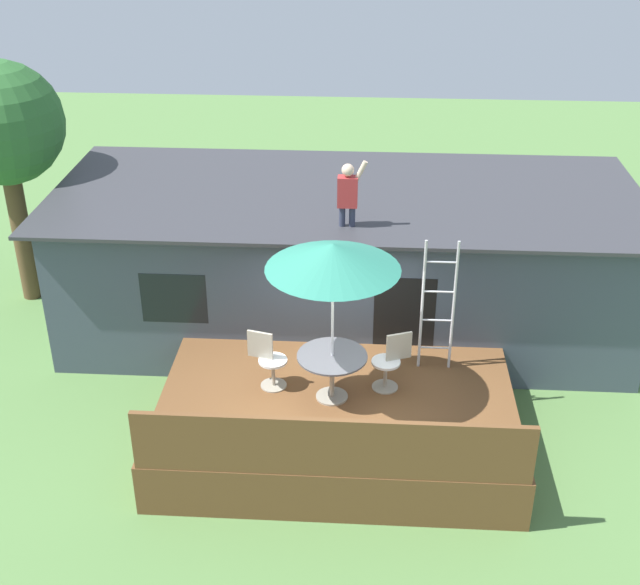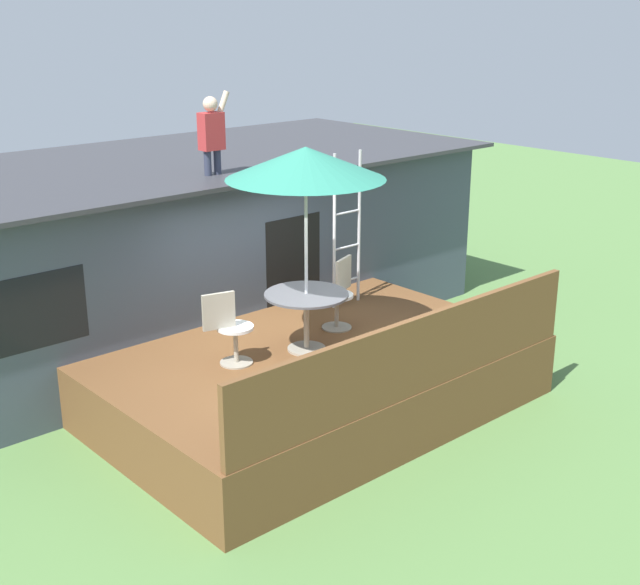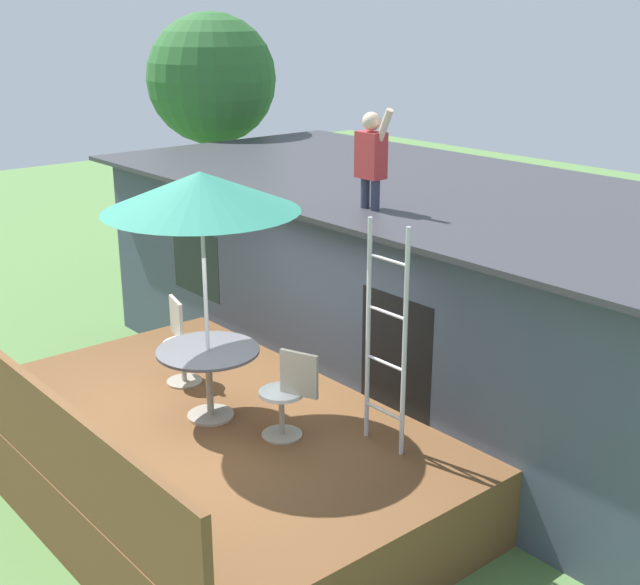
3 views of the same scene
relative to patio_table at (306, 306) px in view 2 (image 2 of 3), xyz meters
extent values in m
plane|color=#567F42|center=(0.08, -0.04, -1.39)|extent=(40.00, 40.00, 0.00)
cube|color=#424C5B|center=(0.08, 3.56, -0.06)|extent=(10.00, 4.00, 2.64)
cube|color=#38383D|center=(0.08, 3.56, 1.29)|extent=(10.50, 4.50, 0.06)
cube|color=black|center=(-2.69, 1.57, 0.16)|extent=(1.10, 0.03, 0.90)
cube|color=black|center=(1.10, 1.57, -0.34)|extent=(1.00, 0.03, 2.00)
cube|color=brown|center=(0.08, -0.04, -0.99)|extent=(5.34, 3.54, 0.80)
cube|color=brown|center=(0.08, -1.76, -0.14)|extent=(5.24, 0.08, 0.90)
cylinder|color=#A59E8C|center=(0.00, 0.00, -0.57)|extent=(0.48, 0.48, 0.03)
cylinder|color=#A59E8C|center=(0.00, 0.00, -0.22)|extent=(0.07, 0.07, 0.71)
cylinder|color=#4C4C51|center=(0.00, 0.00, 0.14)|extent=(1.04, 1.04, 0.03)
cylinder|color=silver|center=(0.00, 0.00, 0.61)|extent=(0.04, 0.04, 2.40)
cone|color=#338C72|center=(0.00, 0.00, 1.76)|extent=(1.90, 1.90, 0.38)
cylinder|color=silver|center=(1.33, 0.94, 0.51)|extent=(0.04, 0.04, 2.20)
cylinder|color=silver|center=(1.81, 0.94, 0.51)|extent=(0.04, 0.04, 2.20)
cylinder|color=silver|center=(1.57, 0.94, -0.24)|extent=(0.48, 0.03, 0.03)
cylinder|color=silver|center=(1.57, 0.94, 0.26)|extent=(0.48, 0.03, 0.03)
cylinder|color=silver|center=(1.57, 0.94, 0.76)|extent=(0.48, 0.03, 0.03)
cylinder|color=silver|center=(1.57, 0.94, 1.26)|extent=(0.48, 0.03, 0.03)
cylinder|color=#33384C|center=(0.05, 2.08, 1.49)|extent=(0.10, 0.10, 0.34)
cylinder|color=#33384C|center=(0.21, 2.08, 1.49)|extent=(0.10, 0.10, 0.34)
cube|color=#B73333|center=(0.13, 2.08, 1.91)|extent=(0.32, 0.20, 0.50)
sphere|color=beige|center=(0.13, 2.08, 2.27)|extent=(0.20, 0.20, 0.20)
cylinder|color=beige|center=(0.31, 2.08, 2.21)|extent=(0.26, 0.08, 0.44)
cylinder|color=#A59E8C|center=(-0.91, 0.24, -0.58)|extent=(0.40, 0.40, 0.02)
cylinder|color=#A59E8C|center=(-0.91, 0.24, -0.36)|extent=(0.06, 0.06, 0.44)
cylinder|color=silver|center=(-0.91, 0.24, -0.13)|extent=(0.44, 0.44, 0.04)
cube|color=#A59E8C|center=(-1.10, 0.30, 0.11)|extent=(0.40, 0.14, 0.44)
cylinder|color=#A59E8C|center=(0.80, 0.31, -0.58)|extent=(0.40, 0.40, 0.02)
cylinder|color=#A59E8C|center=(0.80, 0.31, -0.36)|extent=(0.06, 0.06, 0.44)
cylinder|color=silver|center=(0.80, 0.31, -0.13)|extent=(0.44, 0.44, 0.04)
cube|color=#A59E8C|center=(0.98, 0.38, 0.11)|extent=(0.39, 0.18, 0.44)
camera|label=1|loc=(0.47, -10.34, 6.75)|focal=47.01mm
camera|label=2|loc=(-6.45, -7.47, 3.49)|focal=47.78mm
camera|label=3|loc=(6.75, -4.23, 3.39)|focal=47.70mm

